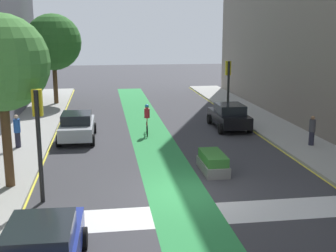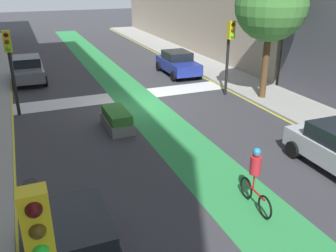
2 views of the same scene
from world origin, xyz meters
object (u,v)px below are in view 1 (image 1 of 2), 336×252
object	(u,v)px
car_black_right_far	(229,116)
car_silver_left_far	(77,126)
pedestrian_sidewalk_right_a	(312,130)
median_planter	(213,163)
traffic_signal_near_left	(38,124)
car_blue_left_near	(42,250)
pedestrian_sidewalk_left_a	(17,131)
street_tree_near	(1,63)
traffic_signal_far_right	(228,79)
cyclist_in_lane	(147,119)
street_tree_far	(53,42)

from	to	relation	value
car_black_right_far	car_silver_left_far	bearing A→B (deg)	-170.57
pedestrian_sidewalk_right_a	median_planter	xyz separation A→B (m)	(-6.12, -3.11, -0.55)
car_black_right_far	traffic_signal_near_left	bearing A→B (deg)	-133.68
car_blue_left_near	pedestrian_sidewalk_left_a	world-z (taller)	pedestrian_sidewalk_left_a
pedestrian_sidewalk_left_a	street_tree_near	bearing A→B (deg)	-83.01
pedestrian_sidewalk_right_a	street_tree_near	xyz separation A→B (m)	(-14.55, -4.08, 3.99)
traffic_signal_far_right	car_black_right_far	bearing A→B (deg)	-103.24
traffic_signal_far_right	car_black_right_far	xyz separation A→B (m)	(-0.59, -2.50, -2.04)
traffic_signal_near_left	cyclist_in_lane	distance (m)	10.95
cyclist_in_lane	street_tree_near	distance (m)	11.07
pedestrian_sidewalk_right_a	traffic_signal_near_left	bearing A→B (deg)	-157.37
car_blue_left_near	median_planter	distance (m)	10.02
car_blue_left_near	pedestrian_sidewalk_right_a	size ratio (longest dim) A/B	2.69
cyclist_in_lane	car_silver_left_far	bearing A→B (deg)	-171.52
car_blue_left_near	street_tree_near	distance (m)	8.21
car_silver_left_far	cyclist_in_lane	size ratio (longest dim) A/B	2.28
traffic_signal_far_right	car_blue_left_near	bearing A→B (deg)	-118.50
cyclist_in_lane	pedestrian_sidewalk_right_a	bearing A→B (deg)	-26.60
car_silver_left_far	street_tree_near	distance (m)	8.97
pedestrian_sidewalk_left_a	street_tree_near	distance (m)	7.12
car_blue_left_near	street_tree_far	bearing A→B (deg)	94.70
traffic_signal_far_right	pedestrian_sidewalk_right_a	distance (m)	8.21
car_silver_left_far	median_planter	xyz separation A→B (m)	(6.21, -6.67, -0.40)
traffic_signal_far_right	car_blue_left_near	world-z (taller)	traffic_signal_far_right
car_black_right_far	pedestrian_sidewalk_left_a	xyz separation A→B (m)	(-12.24, -3.28, 0.23)
pedestrian_sidewalk_right_a	pedestrian_sidewalk_left_a	xyz separation A→B (m)	(-15.27, 1.82, 0.08)
traffic_signal_near_left	pedestrian_sidewalk_right_a	size ratio (longest dim) A/B	2.61
pedestrian_sidewalk_left_a	traffic_signal_near_left	bearing A→B (deg)	-73.65
car_black_right_far	pedestrian_sidewalk_right_a	xyz separation A→B (m)	(3.03, -5.10, 0.15)
car_blue_left_near	pedestrian_sidewalk_right_a	world-z (taller)	pedestrian_sidewalk_right_a
car_blue_left_near	cyclist_in_lane	distance (m)	15.58
car_black_right_far	car_blue_left_near	xyz separation A→B (m)	(-9.44, -15.96, 0.00)
traffic_signal_far_right	cyclist_in_lane	world-z (taller)	traffic_signal_far_right
street_tree_near	cyclist_in_lane	bearing A→B (deg)	52.84
traffic_signal_near_left	car_blue_left_near	size ratio (longest dim) A/B	0.97
traffic_signal_far_right	car_blue_left_near	distance (m)	21.11
traffic_signal_far_right	cyclist_in_lane	size ratio (longest dim) A/B	2.17
car_silver_left_far	street_tree_near	world-z (taller)	street_tree_near
pedestrian_sidewalk_left_a	street_tree_far	distance (m)	14.31
street_tree_far	traffic_signal_far_right	bearing A→B (deg)	-33.02
street_tree_near	street_tree_far	bearing A→B (deg)	90.25
pedestrian_sidewalk_left_a	street_tree_far	bearing A→B (deg)	87.34
car_black_right_far	median_planter	world-z (taller)	car_black_right_far
traffic_signal_near_left	street_tree_far	xyz separation A→B (m)	(-1.50, 21.01, 2.18)
traffic_signal_near_left	street_tree_far	bearing A→B (deg)	94.09
street_tree_near	car_blue_left_near	bearing A→B (deg)	-72.91
traffic_signal_far_right	car_blue_left_near	size ratio (longest dim) A/B	0.95
traffic_signal_near_left	pedestrian_sidewalk_left_a	size ratio (longest dim) A/B	2.40
cyclist_in_lane	pedestrian_sidewalk_right_a	distance (m)	9.29
traffic_signal_far_right	pedestrian_sidewalk_left_a	distance (m)	14.19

